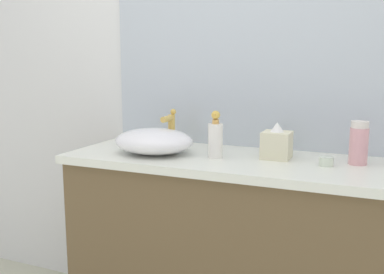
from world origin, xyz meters
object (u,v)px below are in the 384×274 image
(lotion_bottle, at_px, (359,143))
(candle_jar, at_px, (326,161))
(sink_basin, at_px, (154,141))
(soap_dispenser, at_px, (215,138))
(tissue_box, at_px, (277,143))

(lotion_bottle, bearing_deg, candle_jar, -145.09)
(sink_basin, bearing_deg, soap_dispenser, 5.19)
(tissue_box, distance_m, candle_jar, 0.22)
(tissue_box, bearing_deg, sink_basin, -167.65)
(tissue_box, xyz_separation_m, candle_jar, (0.21, -0.06, -0.05))
(soap_dispenser, distance_m, lotion_bottle, 0.57)
(soap_dispenser, relative_size, tissue_box, 1.31)
(soap_dispenser, bearing_deg, candle_jar, 3.94)
(sink_basin, bearing_deg, candle_jar, 4.42)
(sink_basin, relative_size, tissue_box, 2.30)
(sink_basin, distance_m, lotion_bottle, 0.86)
(tissue_box, bearing_deg, lotion_bottle, 3.61)
(soap_dispenser, bearing_deg, lotion_bottle, 10.96)
(soap_dispenser, xyz_separation_m, tissue_box, (0.24, 0.09, -0.02))
(soap_dispenser, height_order, lotion_bottle, soap_dispenser)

